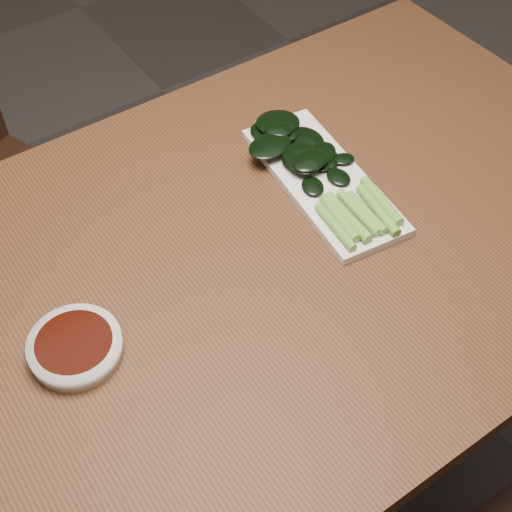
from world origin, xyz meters
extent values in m
plane|color=#302D2E|center=(0.00, 0.00, 0.00)|extent=(6.00, 6.00, 0.00)
cube|color=#492814|center=(0.00, 0.00, 0.73)|extent=(1.40, 0.80, 0.04)
cylinder|color=#492814|center=(0.64, 0.34, 0.35)|extent=(0.05, 0.05, 0.71)
cylinder|color=black|center=(-0.34, 0.37, 0.21)|extent=(0.04, 0.04, 0.41)
cylinder|color=black|center=(0.00, 0.49, 0.21)|extent=(0.04, 0.04, 0.41)
cylinder|color=black|center=(-0.12, 0.83, 0.21)|extent=(0.04, 0.04, 0.41)
cylinder|color=silver|center=(-0.26, -0.01, 0.76)|extent=(0.12, 0.12, 0.03)
cylinder|color=#340C04|center=(-0.26, -0.01, 0.77)|extent=(0.10, 0.10, 0.00)
cube|color=silver|center=(0.21, 0.06, 0.76)|extent=(0.16, 0.34, 0.01)
cylinder|color=#68A539|center=(0.15, -0.04, 0.77)|extent=(0.02, 0.10, 0.01)
cylinder|color=#68A539|center=(0.17, -0.03, 0.77)|extent=(0.03, 0.10, 0.02)
cylinder|color=#68A539|center=(0.18, -0.04, 0.77)|extent=(0.02, 0.11, 0.02)
cylinder|color=#68A539|center=(0.20, -0.04, 0.77)|extent=(0.02, 0.10, 0.01)
cylinder|color=#68A539|center=(0.21, -0.05, 0.77)|extent=(0.02, 0.09, 0.01)
cylinder|color=#68A539|center=(0.23, -0.05, 0.77)|extent=(0.03, 0.11, 0.02)
cylinder|color=#68A539|center=(0.24, -0.04, 0.77)|extent=(0.03, 0.10, 0.02)
ellipsoid|color=black|center=(0.20, 0.19, 0.77)|extent=(0.09, 0.09, 0.01)
ellipsoid|color=black|center=(0.19, 0.11, 0.77)|extent=(0.05, 0.05, 0.01)
ellipsoid|color=black|center=(0.18, 0.15, 0.78)|extent=(0.06, 0.06, 0.01)
ellipsoid|color=black|center=(0.21, 0.08, 0.78)|extent=(0.05, 0.04, 0.01)
ellipsoid|color=black|center=(0.22, 0.08, 0.77)|extent=(0.05, 0.05, 0.01)
ellipsoid|color=black|center=(0.17, 0.14, 0.78)|extent=(0.04, 0.04, 0.01)
ellipsoid|color=black|center=(0.19, 0.10, 0.78)|extent=(0.06, 0.08, 0.01)
ellipsoid|color=black|center=(0.18, 0.10, 0.77)|extent=(0.03, 0.04, 0.01)
ellipsoid|color=black|center=(0.24, 0.14, 0.77)|extent=(0.05, 0.07, 0.01)
ellipsoid|color=black|center=(0.20, 0.08, 0.78)|extent=(0.07, 0.06, 0.01)
ellipsoid|color=black|center=(0.23, 0.09, 0.77)|extent=(0.07, 0.07, 0.01)
ellipsoid|color=black|center=(0.24, 0.08, 0.77)|extent=(0.06, 0.06, 0.01)
ellipsoid|color=black|center=(0.17, 0.15, 0.78)|extent=(0.09, 0.07, 0.01)
ellipsoid|color=black|center=(0.22, 0.19, 0.78)|extent=(0.10, 0.09, 0.01)
ellipsoid|color=black|center=(0.23, 0.09, 0.77)|extent=(0.08, 0.07, 0.01)
ellipsoid|color=black|center=(0.20, 0.18, 0.78)|extent=(0.06, 0.06, 0.01)
ellipsoid|color=black|center=(0.20, 0.11, 0.78)|extent=(0.07, 0.07, 0.01)
ellipsoid|color=black|center=(0.21, 0.17, 0.78)|extent=(0.06, 0.07, 0.01)
ellipsoid|color=black|center=(0.23, 0.07, 0.77)|extent=(0.04, 0.03, 0.01)
ellipsoid|color=black|center=(0.22, 0.04, 0.77)|extent=(0.03, 0.04, 0.01)
ellipsoid|color=black|center=(0.18, 0.04, 0.77)|extent=(0.05, 0.05, 0.01)
ellipsoid|color=black|center=(0.26, 0.07, 0.77)|extent=(0.04, 0.04, 0.01)
camera|label=1|loc=(-0.35, -0.56, 1.55)|focal=50.00mm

